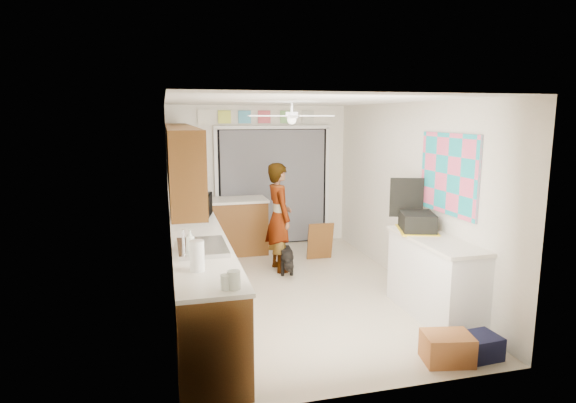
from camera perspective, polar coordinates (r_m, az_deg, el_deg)
floor at (r=6.59m, az=0.88°, el=-10.49°), size 5.00×5.00×0.00m
ceiling at (r=6.17m, az=0.94°, el=11.79°), size 5.00×5.00×0.00m
wall_back at (r=8.67m, az=-3.45°, el=3.01°), size 3.20×0.00×3.20m
wall_front at (r=3.96m, az=10.53°, el=-5.73°), size 3.20×0.00×3.20m
wall_left at (r=6.05m, az=-13.88°, el=-0.38°), size 0.00×5.00×5.00m
wall_right at (r=6.85m, az=13.93°, el=0.84°), size 0.00×5.00×5.00m
left_base_cabinets at (r=6.25m, az=-10.80°, el=-7.49°), size 0.60×4.80×0.90m
left_countertop at (r=6.12m, az=-10.85°, el=-3.29°), size 0.62×4.80×0.04m
upper_cabinets at (r=6.17m, az=-12.63°, el=5.04°), size 0.32×4.00×0.80m
sink_basin at (r=5.15m, az=-10.14°, el=-5.43°), size 0.50×0.76×0.06m
faucet at (r=5.11m, az=-12.30°, el=-4.50°), size 0.03×0.03×0.22m
peninsula_base at (r=8.24m, az=-6.15°, el=-3.05°), size 1.00×0.60×0.90m
peninsula_top at (r=8.15m, az=-6.21°, el=0.17°), size 1.04×0.64×0.04m
back_opening_recess at (r=8.72m, az=-1.79°, el=1.74°), size 2.00×0.06×2.10m
curtain_panel at (r=8.68m, az=-1.73°, el=1.70°), size 1.90×0.03×2.05m
door_trim_left at (r=8.53m, az=-8.45°, el=1.45°), size 0.06×0.04×2.10m
door_trim_right at (r=8.97m, az=4.63°, el=1.95°), size 0.06×0.04×2.10m
door_trim_head at (r=8.60m, az=-1.79°, el=8.78°), size 2.10×0.04×0.06m
header_frame_0 at (r=8.48m, az=-7.53°, el=9.90°), size 0.22×0.02×0.22m
header_frame_1 at (r=8.53m, az=-5.17°, el=9.95°), size 0.22×0.02×0.22m
header_frame_2 at (r=8.60m, az=-2.83°, el=9.98°), size 0.22×0.02×0.22m
header_frame_3 at (r=8.68m, az=-0.20°, el=9.99°), size 0.22×0.02×0.22m
header_frame_4 at (r=8.79m, az=2.37°, el=9.98°), size 0.22×0.02×0.22m
route66_sign at (r=8.45m, az=-9.93°, el=9.84°), size 0.22×0.02×0.26m
right_counter_base at (r=5.91m, az=16.97°, el=-8.78°), size 0.50×1.40×0.90m
right_counter_top at (r=5.77m, az=17.13°, el=-4.37°), size 0.54×1.44×0.04m
abstract_painting at (r=5.94m, az=18.47°, el=3.12°), size 0.03×1.15×0.95m
ceiling_fan at (r=6.36m, az=0.45°, el=10.12°), size 1.14×1.14×0.24m
microwave at (r=6.75m, az=-10.82°, el=-0.51°), size 0.49×0.63×0.31m
soap_bottle at (r=4.97m, az=-11.50°, el=-4.66°), size 0.13×0.13×0.26m
jar_a at (r=3.95m, az=-6.44°, el=-9.21°), size 0.14×0.14×0.15m
jar_b at (r=3.95m, az=-7.41°, el=-9.46°), size 0.09×0.09×0.12m
paper_towel_roll at (r=4.42m, az=-10.72°, el=-6.35°), size 0.15×0.15×0.28m
suitcase at (r=6.07m, az=15.07°, el=-2.32°), size 0.53×0.61×0.22m
suitcase_rim at (r=6.09m, az=15.02°, el=-3.33°), size 0.60×0.69×0.02m
suitcase_lid at (r=6.27m, az=13.88°, el=0.46°), size 0.41×0.16×0.50m
cardboard_box at (r=5.02m, az=18.34°, el=-16.16°), size 0.50×0.42×0.28m
navy_crate at (r=5.22m, az=21.69°, el=-15.66°), size 0.39×0.33×0.23m
cabinet_door_panel at (r=7.85m, az=3.84°, el=-4.71°), size 0.42×0.17×0.62m
man at (r=7.23m, az=-1.07°, el=-1.86°), size 0.45×0.63×1.64m
dog at (r=7.23m, az=-0.27°, el=-6.85°), size 0.28×0.56×0.42m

